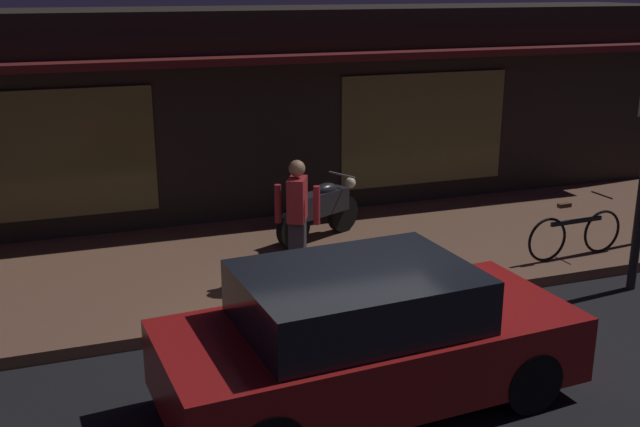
% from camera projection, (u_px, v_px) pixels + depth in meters
% --- Properties ---
extents(ground_plane, '(60.00, 60.00, 0.00)m').
position_uv_depth(ground_plane, '(369.00, 354.00, 8.58)').
color(ground_plane, black).
extents(sidewalk_slab, '(18.00, 4.00, 0.15)m').
position_uv_depth(sidewalk_slab, '(289.00, 261.00, 11.26)').
color(sidewalk_slab, brown).
rests_on(sidewalk_slab, ground_plane).
extents(storefront_building, '(18.00, 3.30, 3.60)m').
position_uv_depth(storefront_building, '(232.00, 110.00, 13.80)').
color(storefront_building, black).
rests_on(storefront_building, ground_plane).
extents(motorcycle, '(1.59, 0.90, 0.97)m').
position_uv_depth(motorcycle, '(320.00, 208.00, 11.86)').
color(motorcycle, black).
rests_on(motorcycle, sidewalk_slab).
extents(bicycle_parked, '(1.66, 0.42, 0.91)m').
position_uv_depth(bicycle_parked, '(575.00, 234.00, 11.09)').
color(bicycle_parked, black).
rests_on(bicycle_parked, sidewalk_slab).
extents(person_bystander, '(0.58, 0.44, 1.67)m').
position_uv_depth(person_bystander, '(297.00, 218.00, 10.07)').
color(person_bystander, '#28232D').
rests_on(person_bystander, sidewalk_slab).
extents(parked_car_far, '(4.20, 2.02, 1.42)m').
position_uv_depth(parked_car_far, '(366.00, 338.00, 7.41)').
color(parked_car_far, black).
rests_on(parked_car_far, ground_plane).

